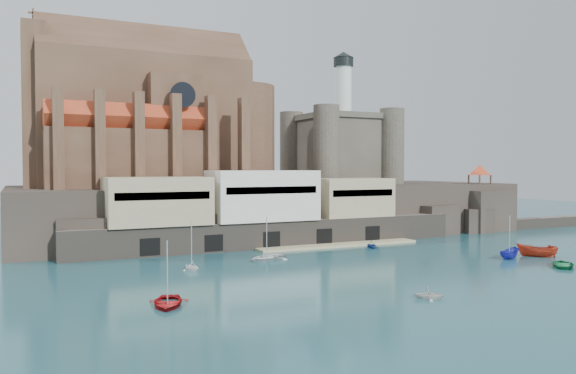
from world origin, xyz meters
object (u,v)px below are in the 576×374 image
Objects in this scene: boat_2 at (509,259)px; pavilion at (480,171)px; church at (155,122)px; boat_0 at (168,306)px; boat_1 at (429,299)px; castle_keep at (340,146)px.

pavilion is at bearing -58.58° from boat_2.
church is 58.12m from boat_0.
pavilion is 2.05× the size of boat_1.
boat_1 is (24.92, -8.82, 0.00)m from boat_0.
boat_0 is (-76.66, -36.85, -12.73)m from pavilion.
church is at bearing 44.89° from boat_1.
pavilion reaches higher than boat_1.
church is 40.39m from castle_keep.
castle_keep is at bearing 63.73° from boat_0.
church is 15.07× the size of boat_1.
pavilion is at bearing 43.74° from boat_0.
church reaches higher than boat_0.
boat_2 is at bearing -87.77° from castle_keep.
boat_1 is 0.64× the size of boat_2.
pavilion reaches higher than boat_2.
boat_0 is at bearing 76.37° from boat_2.
boat_2 is at bearing -47.92° from church.
castle_keep is 49.29m from boat_2.
castle_keep is 4.58× the size of pavilion.
boat_0 reaches higher than boat_2.
boat_1 is (-51.74, -45.68, -12.73)m from pavilion.
pavilion is 70.18m from boat_1.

